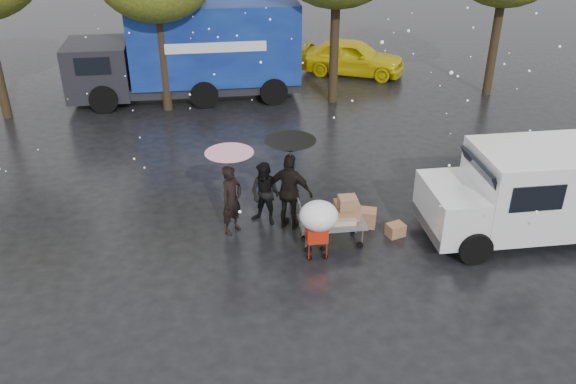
{
  "coord_description": "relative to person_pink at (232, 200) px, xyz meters",
  "views": [
    {
      "loc": [
        -2.07,
        -11.01,
        7.82
      ],
      "look_at": [
        -0.4,
        1.0,
        1.23
      ],
      "focal_mm": 38.0,
      "sensor_mm": 36.0,
      "label": 1
    }
  ],
  "objects": [
    {
      "name": "white_van",
      "position": [
        7.0,
        -1.07,
        0.3
      ],
      "size": [
        4.91,
        2.18,
        2.2
      ],
      "color": "white",
      "rests_on": "ground"
    },
    {
      "name": "umbrella_black",
      "position": [
        1.39,
        0.02,
        1.28
      ],
      "size": [
        1.18,
        1.18,
        2.29
      ],
      "color": "#4C4C4C",
      "rests_on": "ground"
    },
    {
      "name": "shopping_cart",
      "position": [
        1.79,
        -1.45,
        0.21
      ],
      "size": [
        0.84,
        0.84,
        1.46
      ],
      "color": "red",
      "rests_on": "ground"
    },
    {
      "name": "yellow_taxi",
      "position": [
        5.62,
        11.63,
        -0.13
      ],
      "size": [
        4.62,
        3.37,
        1.46
      ],
      "primitive_type": "imported",
      "rotation": [
        0.0,
        0.0,
        1.14
      ],
      "color": "#DBC30B",
      "rests_on": "ground"
    },
    {
      "name": "vendor_cart",
      "position": [
        2.32,
        -0.83,
        -0.13
      ],
      "size": [
        1.52,
        0.8,
        1.27
      ],
      "color": "slate",
      "rests_on": "ground"
    },
    {
      "name": "person_middle",
      "position": [
        0.82,
        0.29,
        -0.06
      ],
      "size": [
        0.98,
        0.93,
        1.6
      ],
      "primitive_type": "imported",
      "rotation": [
        0.0,
        0.0,
        -0.58
      ],
      "color": "black",
      "rests_on": "ground"
    },
    {
      "name": "ground",
      "position": [
        1.67,
        -1.48,
        -0.86
      ],
      "size": [
        90.0,
        90.0,
        0.0
      ],
      "primitive_type": "plane",
      "color": "black",
      "rests_on": "ground"
    },
    {
      "name": "umbrella_pink",
      "position": [
        -0.0,
        -0.0,
        1.07
      ],
      "size": [
        1.11,
        1.11,
        2.08
      ],
      "color": "#4C4C4C",
      "rests_on": "ground"
    },
    {
      "name": "person_black",
      "position": [
        1.39,
        0.02,
        0.1
      ],
      "size": [
        1.2,
        0.96,
        1.91
      ],
      "primitive_type": "imported",
      "rotation": [
        0.0,
        0.0,
        2.62
      ],
      "color": "black",
      "rests_on": "ground"
    },
    {
      "name": "box_ground_near",
      "position": [
        3.22,
        -0.18,
        -0.64
      ],
      "size": [
        0.58,
        0.52,
        0.43
      ],
      "primitive_type": "cube",
      "rotation": [
        0.0,
        0.0,
        -0.35
      ],
      "color": "brown",
      "rests_on": "ground"
    },
    {
      "name": "person_pink",
      "position": [
        0.0,
        0.0,
        0.0
      ],
      "size": [
        0.73,
        0.73,
        1.71
      ],
      "primitive_type": "imported",
      "rotation": [
        0.0,
        0.0,
        0.8
      ],
      "color": "black",
      "rests_on": "ground"
    },
    {
      "name": "blue_truck",
      "position": [
        -0.85,
        9.65,
        0.9
      ],
      "size": [
        8.3,
        2.6,
        3.5
      ],
      "color": "navy",
      "rests_on": "ground"
    },
    {
      "name": "box_ground_far",
      "position": [
        3.8,
        -0.73,
        -0.7
      ],
      "size": [
        0.48,
        0.42,
        0.31
      ],
      "primitive_type": "cube",
      "rotation": [
        0.0,
        0.0,
        0.32
      ],
      "color": "brown",
      "rests_on": "ground"
    }
  ]
}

